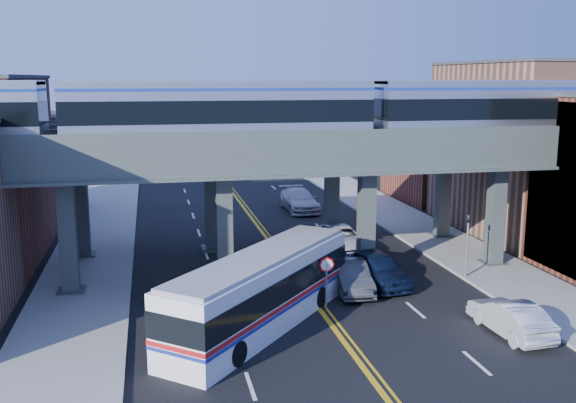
% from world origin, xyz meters
% --- Properties ---
extents(ground, '(120.00, 120.00, 0.00)m').
position_xyz_m(ground, '(0.00, 0.00, 0.00)').
color(ground, black).
rests_on(ground, ground).
extents(sidewalk_west, '(5.00, 70.00, 0.16)m').
position_xyz_m(sidewalk_west, '(-11.50, 10.00, 0.08)').
color(sidewalk_west, gray).
rests_on(sidewalk_west, ground).
extents(sidewalk_east, '(5.00, 70.00, 0.16)m').
position_xyz_m(sidewalk_east, '(11.50, 10.00, 0.08)').
color(sidewalk_east, gray).
rests_on(sidewalk_east, ground).
extents(building_west_c, '(8.00, 10.00, 8.00)m').
position_xyz_m(building_west_c, '(-18.50, 29.00, 4.00)').
color(building_west_c, '#8F5D4A').
rests_on(building_west_c, ground).
extents(building_east_b, '(8.00, 14.00, 12.00)m').
position_xyz_m(building_east_b, '(18.50, 16.00, 6.00)').
color(building_east_b, '#8F5D4A').
rests_on(building_east_b, ground).
extents(building_east_c, '(8.00, 10.00, 9.00)m').
position_xyz_m(building_east_c, '(18.50, 29.00, 4.50)').
color(building_east_c, brown).
rests_on(building_east_c, ground).
extents(elevated_viaduct_near, '(52.00, 3.60, 7.40)m').
position_xyz_m(elevated_viaduct_near, '(0.00, 8.00, 6.47)').
color(elevated_viaduct_near, '#3C4645').
rests_on(elevated_viaduct_near, ground).
extents(elevated_viaduct_far, '(52.00, 3.60, 7.40)m').
position_xyz_m(elevated_viaduct_far, '(0.00, 15.00, 6.47)').
color(elevated_viaduct_far, '#3C4645').
rests_on(elevated_viaduct_far, ground).
extents(transit_train, '(48.71, 3.05, 3.56)m').
position_xyz_m(transit_train, '(-4.11, 8.00, 9.33)').
color(transit_train, black).
rests_on(transit_train, elevated_viaduct_near).
extents(stop_sign, '(0.76, 0.09, 2.63)m').
position_xyz_m(stop_sign, '(0.30, 3.00, 1.76)').
color(stop_sign, slate).
rests_on(stop_sign, ground).
extents(traffic_signal, '(0.15, 0.18, 4.10)m').
position_xyz_m(traffic_signal, '(9.20, 6.00, 2.30)').
color(traffic_signal, slate).
rests_on(traffic_signal, ground).
extents(transit_bus, '(10.15, 11.19, 3.19)m').
position_xyz_m(transit_bus, '(-3.11, 1.56, 1.64)').
color(transit_bus, white).
rests_on(transit_bus, ground).
extents(car_lane_a, '(2.75, 5.53, 1.81)m').
position_xyz_m(car_lane_a, '(3.99, 6.15, 0.91)').
color(car_lane_a, '#0E1934').
rests_on(car_lane_a, ground).
extents(car_lane_b, '(2.13, 4.93, 1.58)m').
position_xyz_m(car_lane_b, '(2.30, 5.37, 0.79)').
color(car_lane_b, '#323235').
rests_on(car_lane_b, ground).
extents(car_lane_c, '(2.63, 5.68, 1.58)m').
position_xyz_m(car_lane_c, '(4.14, 13.24, 0.79)').
color(car_lane_c, white).
rests_on(car_lane_c, ground).
extents(car_lane_d, '(2.63, 6.20, 1.78)m').
position_xyz_m(car_lane_d, '(4.40, 26.26, 0.89)').
color(car_lane_d, '#B7B7BC').
rests_on(car_lane_d, ground).
extents(car_parked_curb, '(1.85, 4.73, 1.53)m').
position_xyz_m(car_parked_curb, '(7.34, -1.61, 0.77)').
color(car_parked_curb, '#B7B8BC').
rests_on(car_parked_curb, ground).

